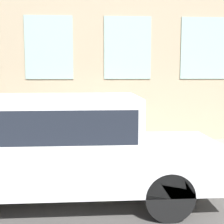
# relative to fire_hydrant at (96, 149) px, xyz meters

# --- Properties ---
(ground_plane) EXTENTS (80.00, 80.00, 0.00)m
(ground_plane) POSITION_rel_fire_hydrant_xyz_m (-0.38, 0.15, -0.52)
(ground_plane) COLOR #514F4C
(sidewalk) EXTENTS (2.83, 60.00, 0.18)m
(sidewalk) POSITION_rel_fire_hydrant_xyz_m (1.03, 0.15, -0.43)
(sidewalk) COLOR gray
(sidewalk) RESTS_ON ground_plane
(fire_hydrant) EXTENTS (0.32, 0.44, 0.68)m
(fire_hydrant) POSITION_rel_fire_hydrant_xyz_m (0.00, 0.00, 0.00)
(fire_hydrant) COLOR gold
(fire_hydrant) RESTS_ON sidewalk
(person) EXTENTS (0.32, 0.21, 1.34)m
(person) POSITION_rel_fire_hydrant_xyz_m (0.48, -0.77, 0.46)
(person) COLOR #726651
(person) RESTS_ON sidewalk
(parked_car_white_near) EXTENTS (1.84, 5.39, 1.84)m
(parked_car_white_near) POSITION_rel_fire_hydrant_xyz_m (-1.62, 0.61, 0.49)
(parked_car_white_near) COLOR black
(parked_car_white_near) RESTS_ON ground_plane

